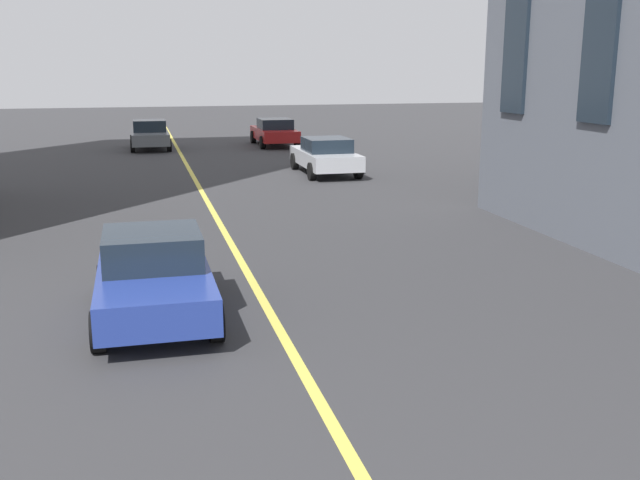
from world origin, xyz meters
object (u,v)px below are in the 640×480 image
at_px(car_blue_far, 154,275).
at_px(car_red_mid, 275,132).
at_px(car_silver_near, 325,155).
at_px(car_grey_oncoming, 150,135).

relative_size(car_blue_far, car_red_mid, 0.89).
xyz_separation_m(car_blue_far, car_red_mid, (25.25, -6.74, 0.00)).
xyz_separation_m(car_blue_far, car_silver_near, (14.93, -6.74, 0.00)).
bearing_deg(car_red_mid, car_grey_oncoming, 90.48).
height_order(car_blue_far, car_silver_near, car_blue_far).
height_order(car_blue_far, car_red_mid, car_blue_far).
relative_size(car_grey_oncoming, car_red_mid, 0.89).
distance_m(car_blue_far, car_red_mid, 26.13).
relative_size(car_blue_far, car_grey_oncoming, 1.00).
bearing_deg(car_grey_oncoming, car_blue_far, 178.76).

